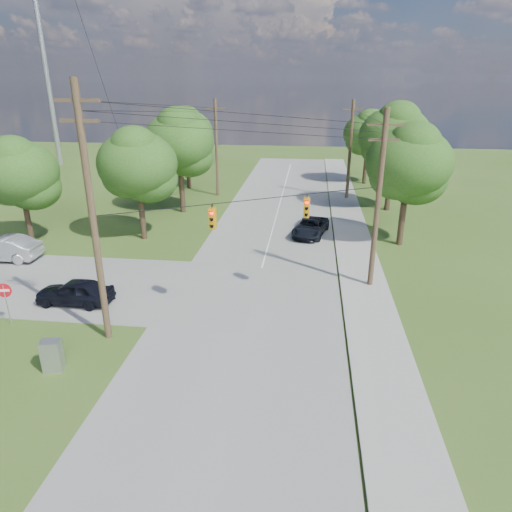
# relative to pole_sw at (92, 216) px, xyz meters

# --- Properties ---
(ground) EXTENTS (140.00, 140.00, 0.00)m
(ground) POSITION_rel_pole_sw_xyz_m (4.60, -0.40, -6.23)
(ground) COLOR #36521B
(ground) RESTS_ON ground
(main_road) EXTENTS (10.00, 100.00, 0.03)m
(main_road) POSITION_rel_pole_sw_xyz_m (6.60, 4.60, -6.21)
(main_road) COLOR gray
(main_road) RESTS_ON ground
(sidewalk_east) EXTENTS (2.60, 100.00, 0.12)m
(sidewalk_east) POSITION_rel_pole_sw_xyz_m (13.30, 4.60, -6.17)
(sidewalk_east) COLOR gray
(sidewalk_east) RESTS_ON ground
(pole_sw) EXTENTS (2.00, 0.32, 12.00)m
(pole_sw) POSITION_rel_pole_sw_xyz_m (0.00, 0.00, 0.00)
(pole_sw) COLOR brown
(pole_sw) RESTS_ON ground
(pole_ne) EXTENTS (2.00, 0.32, 10.50)m
(pole_ne) POSITION_rel_pole_sw_xyz_m (13.50, 7.60, -0.76)
(pole_ne) COLOR brown
(pole_ne) RESTS_ON ground
(pole_north_e) EXTENTS (2.00, 0.32, 10.00)m
(pole_north_e) POSITION_rel_pole_sw_xyz_m (13.50, 29.60, -1.10)
(pole_north_e) COLOR brown
(pole_north_e) RESTS_ON ground
(pole_north_w) EXTENTS (2.00, 0.32, 10.00)m
(pole_north_w) POSITION_rel_pole_sw_xyz_m (-0.40, 29.60, -1.10)
(pole_north_w) COLOR brown
(pole_north_w) RESTS_ON ground
(power_lines) EXTENTS (13.93, 29.62, 4.93)m
(power_lines) POSITION_rel_pole_sw_xyz_m (6.10, 11.14, 2.93)
(power_lines) COLOR black
(power_lines) RESTS_ON ground
(traffic_signals) EXTENTS (4.91, 3.27, 1.05)m
(traffic_signals) POSITION_rel_pole_sw_xyz_m (7.15, 4.03, -0.73)
(traffic_signals) COLOR orange
(traffic_signals) RESTS_ON ground
(tree_w_near) EXTENTS (6.00, 6.00, 8.40)m
(tree_w_near) POSITION_rel_pole_sw_xyz_m (-3.40, 14.60, -0.30)
(tree_w_near) COLOR #443022
(tree_w_near) RESTS_ON ground
(tree_w_mid) EXTENTS (6.40, 6.40, 9.22)m
(tree_w_mid) POSITION_rel_pole_sw_xyz_m (-2.40, 22.60, 0.35)
(tree_w_mid) COLOR #443022
(tree_w_mid) RESTS_ON ground
(tree_w_far) EXTENTS (6.00, 6.00, 8.73)m
(tree_w_far) POSITION_rel_pole_sw_xyz_m (-4.40, 32.60, 0.02)
(tree_w_far) COLOR #443022
(tree_w_far) RESTS_ON ground
(tree_e_near) EXTENTS (6.20, 6.20, 8.81)m
(tree_e_near) POSITION_rel_pole_sw_xyz_m (16.60, 15.60, 0.02)
(tree_e_near) COLOR #443022
(tree_e_near) RESTS_ON ground
(tree_e_mid) EXTENTS (6.60, 6.60, 9.64)m
(tree_e_mid) POSITION_rel_pole_sw_xyz_m (17.10, 25.60, 0.68)
(tree_e_mid) COLOR #443022
(tree_e_mid) RESTS_ON ground
(tree_e_far) EXTENTS (5.80, 5.80, 8.32)m
(tree_e_far) POSITION_rel_pole_sw_xyz_m (16.10, 37.60, -0.31)
(tree_e_far) COLOR #443022
(tree_e_far) RESTS_ON ground
(tree_cross_n) EXTENTS (5.60, 5.60, 7.91)m
(tree_cross_n) POSITION_rel_pole_sw_xyz_m (-11.40, 12.10, -0.63)
(tree_cross_n) COLOR #443022
(tree_cross_n) RESTS_ON ground
(car_cross_dark) EXTENTS (4.30, 1.77, 1.46)m
(car_cross_dark) POSITION_rel_pole_sw_xyz_m (-3.28, 3.16, -5.46)
(car_cross_dark) COLOR black
(car_cross_dark) RESTS_ON cross_road
(car_cross_silver) EXTENTS (5.17, 1.86, 1.69)m
(car_cross_silver) POSITION_rel_pole_sw_xyz_m (-11.50, 8.90, -5.35)
(car_cross_silver) COLOR #A2A4A9
(car_cross_silver) RESTS_ON cross_road
(car_main_north) EXTENTS (3.28, 5.27, 1.36)m
(car_main_north) POSITION_rel_pole_sw_xyz_m (9.78, 16.94, -5.52)
(car_main_north) COLOR black
(car_main_north) RESTS_ON main_road
(control_cabinet) EXTENTS (0.91, 0.74, 1.46)m
(control_cabinet) POSITION_rel_pole_sw_xyz_m (-1.21, -2.91, -5.50)
(control_cabinet) COLOR #999C9F
(control_cabinet) RESTS_ON ground
(do_not_enter_sign) EXTENTS (0.77, 0.19, 2.33)m
(do_not_enter_sign) POSITION_rel_pole_sw_xyz_m (-5.57, 0.60, -4.53)
(do_not_enter_sign) COLOR #999C9F
(do_not_enter_sign) RESTS_ON ground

